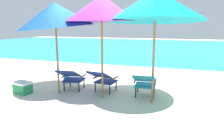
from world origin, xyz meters
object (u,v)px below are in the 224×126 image
(beach_umbrella_right, at_px, (156,6))
(beach_ball, at_px, (67,79))
(lounge_chair_right, at_px, (145,83))
(cooler_box, at_px, (23,87))
(beach_umbrella_center, at_px, (102,8))
(lounge_chair_center, at_px, (103,79))
(beach_umbrella_left, at_px, (55,15))
(lounge_chair_left, at_px, (72,77))

(beach_umbrella_right, xyz_separation_m, beach_ball, (-2.82, 0.90, -2.13))
(lounge_chair_right, height_order, cooler_box, lounge_chair_right)
(beach_umbrella_center, distance_m, cooler_box, 3.02)
(lounge_chair_right, bearing_deg, beach_umbrella_center, -160.96)
(lounge_chair_right, relative_size, beach_umbrella_center, 0.36)
(beach_ball, bearing_deg, beach_umbrella_center, -31.72)
(lounge_chair_right, relative_size, cooler_box, 1.72)
(lounge_chair_center, relative_size, beach_umbrella_right, 0.36)
(lounge_chair_center, xyz_separation_m, beach_umbrella_right, (1.35, -0.29, 1.84))
(beach_ball, relative_size, cooler_box, 0.43)
(lounge_chair_right, bearing_deg, cooler_box, -168.71)
(lounge_chair_center, distance_m, beach_ball, 1.61)
(beach_ball, bearing_deg, beach_umbrella_left, -71.04)
(lounge_chair_left, relative_size, beach_ball, 4.14)
(lounge_chair_left, distance_m, beach_umbrella_right, 2.90)
(beach_umbrella_left, bearing_deg, beach_umbrella_right, 2.55)
(lounge_chair_right, relative_size, beach_umbrella_right, 0.34)
(beach_umbrella_left, relative_size, beach_umbrella_right, 0.99)
(lounge_chair_left, xyz_separation_m, beach_umbrella_left, (-0.23, -0.29, 1.67))
(beach_umbrella_right, bearing_deg, lounge_chair_right, 130.24)
(beach_umbrella_center, bearing_deg, lounge_chair_center, 108.08)
(beach_umbrella_right, distance_m, cooler_box, 4.03)
(lounge_chair_left, bearing_deg, beach_ball, 129.00)
(lounge_chair_right, height_order, beach_umbrella_left, beach_umbrella_left)
(lounge_chair_center, xyz_separation_m, beach_umbrella_left, (-1.12, -0.40, 1.67))
(beach_umbrella_right, bearing_deg, beach_umbrella_left, -177.45)
(lounge_chair_left, xyz_separation_m, beach_umbrella_right, (2.24, -0.18, 1.84))
(lounge_chair_right, xyz_separation_m, beach_umbrella_left, (-2.25, -0.37, 1.67))
(lounge_chair_center, bearing_deg, beach_ball, 157.65)
(lounge_chair_right, distance_m, beach_umbrella_left, 2.83)
(beach_umbrella_left, height_order, cooler_box, beach_umbrella_left)
(lounge_chair_center, relative_size, beach_ball, 4.22)
(beach_umbrella_left, xyz_separation_m, beach_ball, (-0.35, 1.01, -1.96))
(lounge_chair_left, height_order, beach_umbrella_center, beach_umbrella_center)
(lounge_chair_right, distance_m, cooler_box, 3.28)
(cooler_box, bearing_deg, beach_umbrella_left, 15.73)
(beach_umbrella_center, bearing_deg, beach_umbrella_left, -178.92)
(beach_umbrella_right, xyz_separation_m, cooler_box, (-3.43, -0.38, -2.08))
(lounge_chair_center, distance_m, beach_umbrella_center, 1.85)
(beach_umbrella_right, relative_size, cooler_box, 5.06)
(beach_umbrella_center, height_order, beach_umbrella_right, beach_umbrella_right)
(cooler_box, bearing_deg, beach_ball, 64.38)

